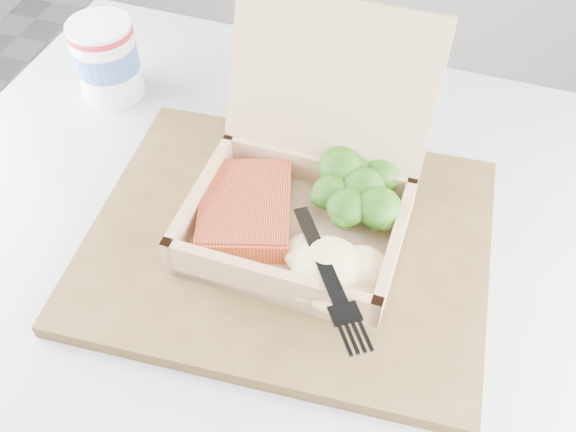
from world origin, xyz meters
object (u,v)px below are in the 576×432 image
(takeout_container, at_px, (307,181))
(paper_cup, at_px, (106,57))
(cafe_table, at_px, (252,362))
(serving_tray, at_px, (288,242))

(takeout_container, bearing_deg, paper_cup, 156.29)
(cafe_table, bearing_deg, serving_tray, 49.94)
(cafe_table, distance_m, takeout_container, 0.26)
(takeout_container, distance_m, paper_cup, 0.32)
(serving_tray, height_order, takeout_container, takeout_container)
(cafe_table, height_order, paper_cup, paper_cup)
(paper_cup, bearing_deg, serving_tray, -31.02)
(takeout_container, bearing_deg, serving_tray, -100.59)
(paper_cup, bearing_deg, takeout_container, -24.85)
(serving_tray, distance_m, paper_cup, 0.33)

